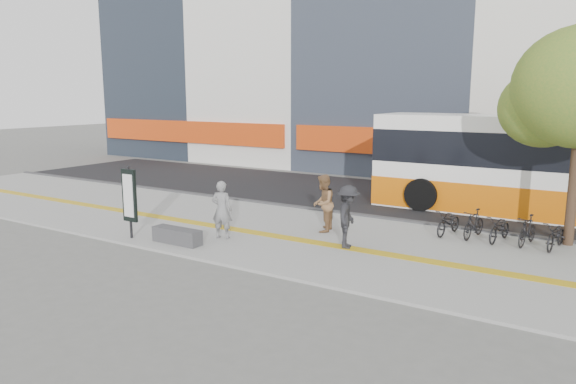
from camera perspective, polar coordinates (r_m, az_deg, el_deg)
The scene contains 12 objects.
ground at distance 15.41m, azimuth -1.58°, elevation -6.15°, with size 120.00×120.00×0.00m, color #62625E.
sidewalk at distance 16.63m, azimuth 1.27°, elevation -4.77°, with size 40.00×7.00×0.08m, color gray.
tactile_strip at distance 16.20m, azimuth 0.37°, elevation -5.01°, with size 40.00×0.45×0.01m, color gold.
street at distance 23.24m, azimuth 10.71°, elevation -0.60°, with size 40.00×8.00×0.06m, color black.
curb at distance 19.63m, azimuth 6.48°, elevation -2.39°, with size 40.00×0.25×0.14m, color #3D3D40.
bench at distance 16.00m, azimuth -11.82°, elevation -4.62°, with size 1.60×0.45×0.45m, color #3D3D40.
signboard at distance 16.69m, azimuth -16.66°, elevation -0.47°, with size 0.55×0.10×2.20m.
bus at distance 21.04m, azimuth 27.72°, elevation 1.98°, with size 13.46×3.19×3.58m.
bicycle_row at distance 17.00m, azimuth 21.79°, elevation -3.61°, with size 3.78×1.57×0.88m.
seated_woman at distance 16.18m, azimuth -7.11°, elevation -1.89°, with size 0.65×0.42×1.77m, color black.
pedestrian_tan at distance 16.88m, azimuth 3.78°, elevation -1.22°, with size 0.89×0.70×1.84m, color olive.
pedestrian_dark at distance 15.14m, azimuth 6.45°, elevation -2.66°, with size 1.17×0.67×1.81m, color black.
Camera 1 is at (8.14, -12.33, 4.39)m, focal length 33.14 mm.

